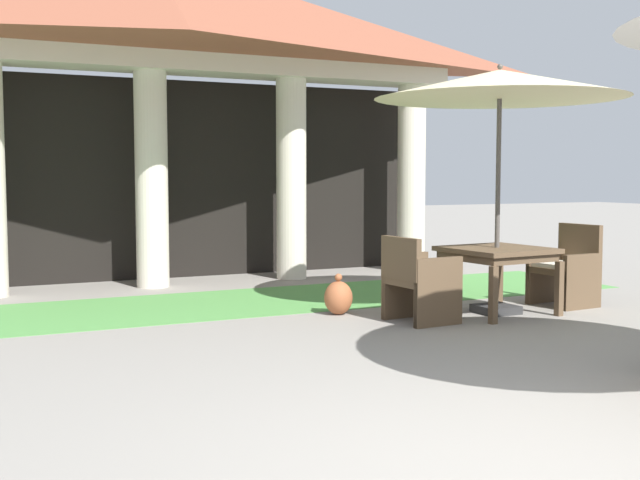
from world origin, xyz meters
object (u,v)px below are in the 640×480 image
at_px(patio_umbrella_mid_left, 500,86).
at_px(patio_chair_mid_left_west, 418,281).
at_px(patio_table_mid_left, 497,256).
at_px(patio_chair_mid_left_east, 566,269).
at_px(terracotta_urn, 338,297).

distance_m(patio_umbrella_mid_left, patio_chair_mid_left_west, 2.24).
height_order(patio_table_mid_left, patio_umbrella_mid_left, patio_umbrella_mid_left).
relative_size(patio_umbrella_mid_left, patio_chair_mid_left_east, 2.87).
relative_size(patio_chair_mid_left_west, patio_chair_mid_left_east, 0.94).
bearing_deg(patio_chair_mid_left_east, patio_table_mid_left, 90.00).
bearing_deg(patio_table_mid_left, patio_chair_mid_left_west, -175.70).
bearing_deg(patio_chair_mid_left_west, patio_umbrella_mid_left, 90.00).
distance_m(patio_umbrella_mid_left, terracotta_urn, 2.79).
bearing_deg(patio_chair_mid_left_east, terracotta_urn, 73.00).
distance_m(patio_table_mid_left, terracotta_urn, 1.74).
bearing_deg(patio_umbrella_mid_left, patio_chair_mid_left_west, -175.70).
xyz_separation_m(patio_umbrella_mid_left, patio_chair_mid_left_west, (-1.03, -0.08, -1.99)).
distance_m(patio_chair_mid_left_west, patio_chair_mid_left_east, 2.08).
relative_size(patio_table_mid_left, patio_umbrella_mid_left, 0.40).
height_order(patio_table_mid_left, patio_chair_mid_left_west, patio_chair_mid_left_west).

